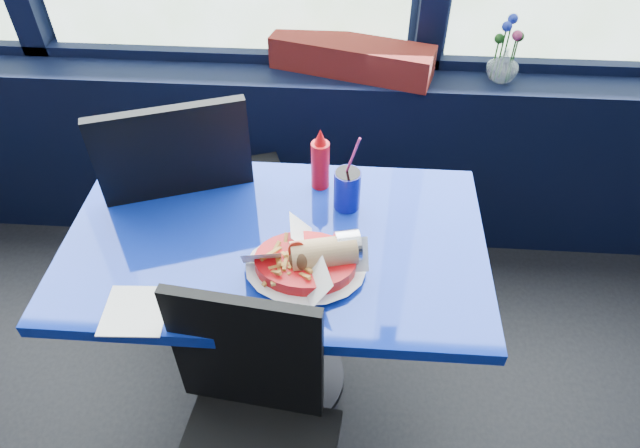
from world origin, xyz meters
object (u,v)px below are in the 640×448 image
(planter_box, at_px, (351,57))
(ketchup_bottle, at_px, (320,161))
(food_basket, at_px, (308,261))
(soda_cup, at_px, (347,189))
(chair_near_back, at_px, (211,200))
(near_table, at_px, (278,280))
(flower_vase, at_px, (504,62))
(chair_near_front, at_px, (251,429))

(planter_box, relative_size, ketchup_bottle, 2.93)
(food_basket, distance_m, soda_cup, 0.29)
(planter_box, distance_m, food_basket, 1.00)
(chair_near_back, bearing_deg, near_table, 111.09)
(flower_vase, bearing_deg, soda_cup, -128.63)
(planter_box, bearing_deg, food_basket, -79.66)
(planter_box, relative_size, food_basket, 1.93)
(ketchup_bottle, bearing_deg, food_basket, -91.27)
(chair_near_back, bearing_deg, soda_cup, 141.85)
(chair_near_back, height_order, planter_box, chair_near_back)
(near_table, relative_size, planter_box, 1.94)
(ketchup_bottle, bearing_deg, soda_cup, -46.43)
(chair_near_front, relative_size, flower_vase, 3.60)
(near_table, distance_m, soda_cup, 0.36)
(planter_box, bearing_deg, flower_vase, 12.76)
(chair_near_back, relative_size, planter_box, 1.69)
(chair_near_front, distance_m, flower_vase, 1.56)
(flower_vase, xyz_separation_m, soda_cup, (-0.56, -0.70, -0.06))
(planter_box, xyz_separation_m, flower_vase, (0.57, -0.02, 0.01))
(flower_vase, xyz_separation_m, food_basket, (-0.65, -0.97, -0.09))
(ketchup_bottle, bearing_deg, chair_near_front, -100.49)
(planter_box, xyz_separation_m, soda_cup, (0.01, -0.72, -0.05))
(chair_near_front, distance_m, food_basket, 0.45)
(ketchup_bottle, height_order, soda_cup, soda_cup)
(flower_vase, bearing_deg, planter_box, 177.61)
(flower_vase, relative_size, ketchup_bottle, 1.18)
(chair_near_front, relative_size, ketchup_bottle, 4.27)
(chair_near_front, xyz_separation_m, planter_box, (0.21, 1.33, 0.34))
(chair_near_front, distance_m, soda_cup, 0.72)
(near_table, xyz_separation_m, food_basket, (0.11, -0.11, 0.22))
(near_table, bearing_deg, ketchup_bottle, 65.32)
(near_table, bearing_deg, chair_near_front, -92.13)
(food_basket, distance_m, ketchup_bottle, 0.37)
(chair_near_back, bearing_deg, flower_vase, -172.00)
(near_table, xyz_separation_m, chair_near_back, (-0.27, 0.31, 0.03))
(planter_box, bearing_deg, chair_near_front, -83.62)
(chair_near_front, bearing_deg, ketchup_bottle, 86.15)
(planter_box, bearing_deg, chair_near_back, -114.12)
(chair_near_front, relative_size, soda_cup, 3.35)
(chair_near_back, distance_m, soda_cup, 0.54)
(near_table, distance_m, chair_near_back, 0.42)
(near_table, xyz_separation_m, soda_cup, (0.20, 0.16, 0.25))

